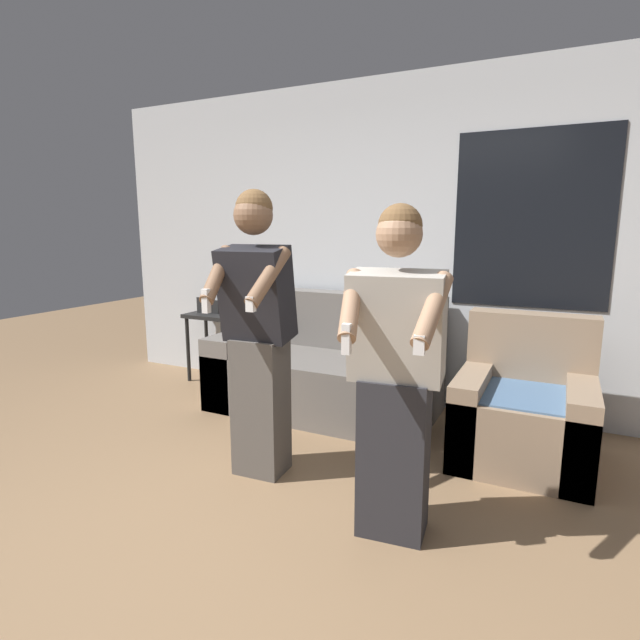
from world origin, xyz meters
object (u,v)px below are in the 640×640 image
at_px(armchair, 524,413).
at_px(person_left, 258,334).
at_px(couch, 326,371).
at_px(side_table, 213,325).
at_px(person_right, 395,377).

distance_m(armchair, person_left, 1.80).
distance_m(couch, armchair, 1.57).
bearing_deg(side_table, couch, -10.22).
bearing_deg(person_right, person_left, 165.60).
bearing_deg(person_left, armchair, 32.97).
height_order(side_table, person_left, person_left).
xyz_separation_m(couch, side_table, (-1.33, 0.24, 0.23)).
bearing_deg(armchair, side_table, 170.42).
xyz_separation_m(couch, armchair, (1.55, -0.25, -0.01)).
bearing_deg(couch, side_table, 169.78).
height_order(person_left, person_right, person_left).
xyz_separation_m(armchair, person_right, (-0.51, -1.17, 0.49)).
distance_m(armchair, side_table, 2.93).
height_order(couch, side_table, couch).
bearing_deg(person_right, side_table, 145.06).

